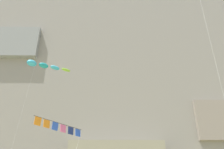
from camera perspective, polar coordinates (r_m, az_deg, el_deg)
The scene contains 3 objects.
cliff_face at distance 72.44m, azimuth 0.40°, elevation 3.44°, with size 180.00×34.82×84.36m.
kite_banner_far_right at distance 21.53m, azimuth -11.56°, elevation -11.69°, with size 3.27×4.18×10.03m.
kite_windsock_upper_right at distance 42.12m, azimuth -15.04°, elevation 1.96°, with size 7.01×4.26×24.77m.
Camera 1 is at (-1.31, -2.34, 3.33)m, focal length 41.56 mm.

